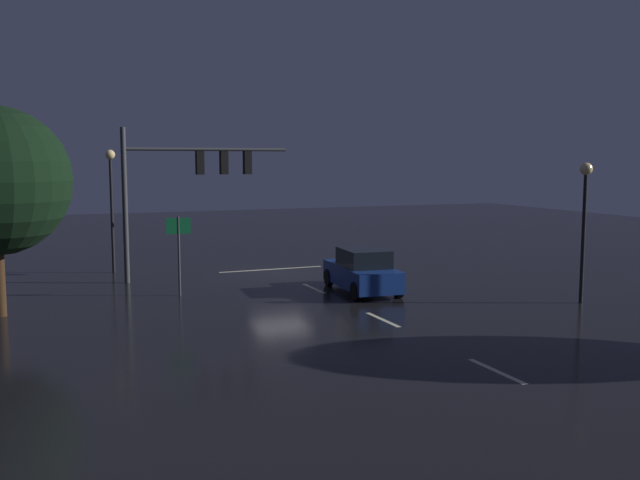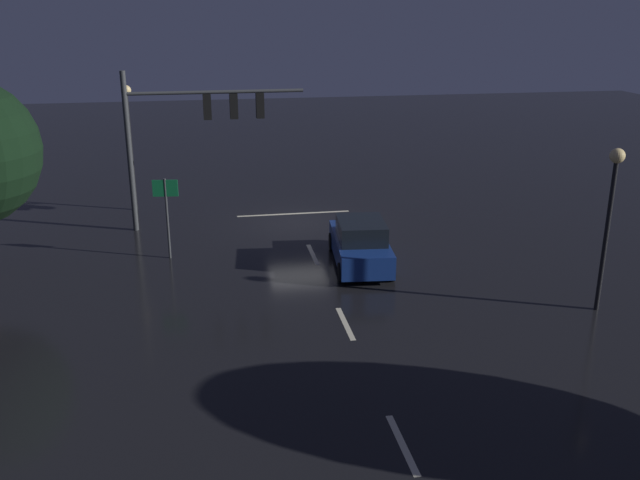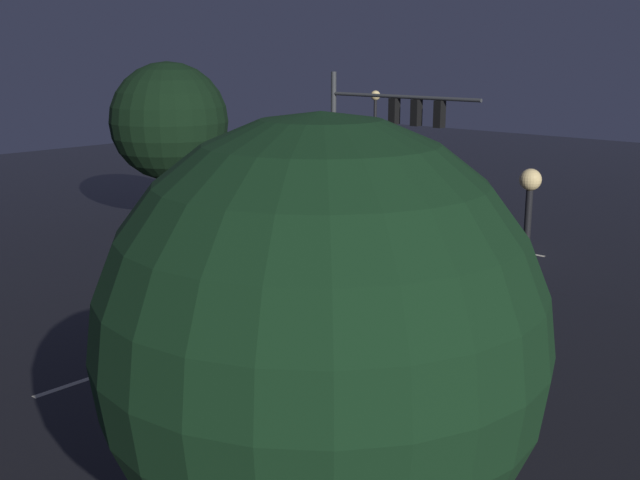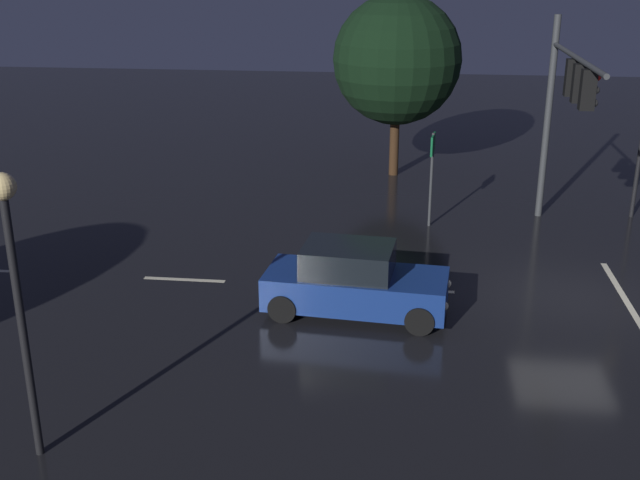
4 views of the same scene
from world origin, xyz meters
name	(u,v)px [view 2 (image 2 of 4)]	position (x,y,z in m)	size (l,w,h in m)	color
ground_plane	(298,223)	(0.00, 0.00, 0.00)	(80.00, 80.00, 0.00)	black
traffic_signal_assembly	(193,121)	(4.14, -0.15, 4.44)	(7.12, 0.47, 6.43)	#383A3D
lane_dash_far	(313,254)	(0.00, 4.00, 0.00)	(2.20, 0.16, 0.01)	beige
lane_dash_mid	(345,323)	(0.00, 10.00, 0.00)	(2.20, 0.16, 0.01)	beige
lane_dash_near	(402,444)	(0.00, 16.00, 0.00)	(2.20, 0.16, 0.01)	beige
stop_bar	(294,214)	(0.00, -1.33, 0.00)	(5.00, 0.16, 0.01)	beige
car_approaching	(360,244)	(-1.50, 5.37, 0.80)	(2.24, 4.49, 1.70)	navy
street_lamp_left_kerb	(611,199)	(-7.80, 10.32, 3.51)	(0.44, 0.44, 5.01)	black
street_lamp_right_kerb	(129,125)	(6.94, -3.17, 3.84)	(0.44, 0.44, 5.56)	black
route_sign	(166,202)	(5.24, 3.48, 2.16)	(0.90, 0.16, 3.00)	#383A3D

